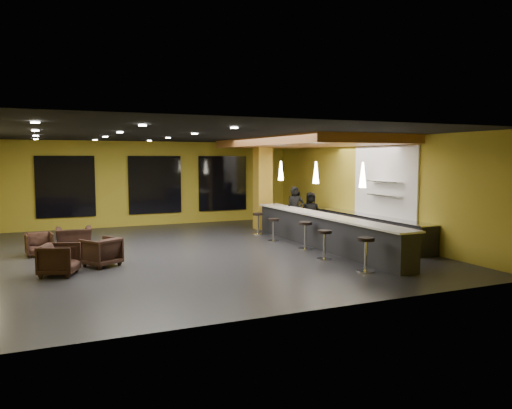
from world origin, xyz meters
name	(u,v)px	position (x,y,z in m)	size (l,w,h in m)	color
floor	(202,253)	(0.00, 0.00, -0.05)	(12.00, 13.00, 0.10)	#232326
ceiling	(201,133)	(0.00, 0.00, 3.55)	(12.00, 13.00, 0.10)	black
wall_back	(155,183)	(0.00, 6.55, 1.75)	(12.00, 0.10, 3.50)	#A18E24
wall_front	(312,217)	(0.00, -6.55, 1.75)	(12.00, 0.10, 3.50)	#A18E24
wall_right	(368,189)	(6.05, 0.00, 1.75)	(0.10, 13.00, 3.50)	#A18E24
wood_soffit	(303,142)	(4.00, 1.00, 3.36)	(3.60, 8.00, 0.28)	#A56230
window_left	(66,187)	(-3.50, 6.44, 1.70)	(2.20, 0.06, 2.40)	black
window_center	(155,185)	(0.00, 6.44, 1.70)	(2.20, 0.06, 2.40)	black
window_right	(223,183)	(3.00, 6.44, 1.70)	(2.20, 0.06, 2.40)	black
tile_backsplash	(384,183)	(5.96, -1.00, 2.00)	(0.06, 3.20, 2.40)	white
bar_counter	(323,232)	(3.65, -1.00, 0.50)	(0.60, 8.00, 1.00)	black
bar_top	(324,215)	(3.65, -1.00, 1.02)	(0.78, 8.10, 0.05)	silver
prep_counter	(366,229)	(5.65, -0.50, 0.43)	(0.70, 6.00, 0.86)	black
prep_top	(367,215)	(5.65, -0.50, 0.89)	(0.72, 6.00, 0.03)	silver
wall_shelf_lower	(385,195)	(5.82, -1.20, 1.60)	(0.30, 1.50, 0.03)	silver
wall_shelf_upper	(385,182)	(5.82, -1.20, 2.05)	(0.30, 1.50, 0.03)	silver
column	(263,185)	(3.65, 3.60, 1.75)	(0.60, 0.60, 3.50)	#A88125
pendant_0	(363,175)	(3.65, -3.00, 2.35)	(0.20, 0.20, 0.70)	white
pendant_1	(316,172)	(3.65, -0.50, 2.35)	(0.20, 0.20, 0.70)	white
pendant_2	(281,171)	(3.65, 2.00, 2.35)	(0.20, 0.20, 0.70)	white
staff_a	(295,211)	(4.15, 1.81, 0.88)	(0.64, 0.42, 1.77)	black
staff_b	(296,211)	(4.47, 2.30, 0.79)	(0.77, 0.60, 1.58)	black
staff_c	(310,212)	(4.93, 2.04, 0.76)	(0.75, 0.49, 1.53)	black
armchair_a	(59,260)	(-4.09, -1.62, 0.38)	(0.81, 0.83, 0.76)	black
armchair_b	(101,252)	(-3.05, -0.98, 0.38)	(0.80, 0.83, 0.75)	black
armchair_c	(39,244)	(-4.52, 1.19, 0.33)	(0.71, 0.74, 0.67)	black
armchair_d	(74,238)	(-3.53, 1.90, 0.33)	(1.03, 0.90, 0.67)	black
bar_stool_0	(366,250)	(2.86, -4.29, 0.55)	(0.44, 0.44, 0.86)	silver
bar_stool_1	(324,241)	(2.72, -2.58, 0.53)	(0.42, 0.42, 0.82)	silver
bar_stool_2	(305,232)	(2.99, -1.02, 0.55)	(0.43, 0.43, 0.86)	silver
bar_stool_3	(274,227)	(2.76, 0.75, 0.50)	(0.39, 0.39, 0.77)	silver
bar_stool_4	(258,221)	(2.87, 2.30, 0.51)	(0.40, 0.40, 0.80)	silver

